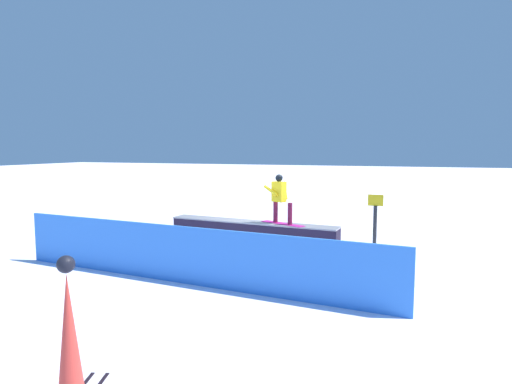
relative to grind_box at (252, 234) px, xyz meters
name	(u,v)px	position (x,y,z in m)	size (l,w,h in m)	color
ground_plane	(252,244)	(0.00, 0.00, -0.32)	(120.00, 120.00, 0.00)	white
grind_box	(252,234)	(0.00, 0.00, 0.00)	(5.54, 1.10, 0.72)	black
snowboarder	(280,197)	(-0.93, 0.05, 1.20)	(1.50, 0.86, 1.49)	#BF1C87
safety_fence	(186,255)	(0.00, 4.21, 0.32)	(9.52, 0.06, 1.29)	#3177E7
background_skier_left	(69,339)	(-1.02, 8.78, 0.52)	(0.72, 1.61, 1.82)	black
trail_marker	(375,225)	(-3.77, 0.68, 0.63)	(0.40, 0.10, 1.77)	#262628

